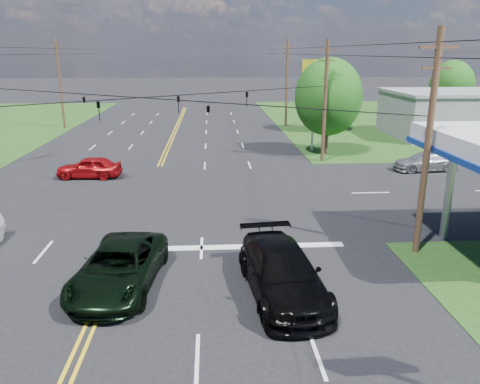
{
  "coord_description": "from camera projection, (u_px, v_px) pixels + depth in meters",
  "views": [
    {
      "loc": [
        4.01,
        -15.61,
        8.51
      ],
      "look_at": [
        5.37,
        6.0,
        2.02
      ],
      "focal_mm": 35.0,
      "sensor_mm": 36.0,
      "label": 1
    }
  ],
  "objects": [
    {
      "name": "ground",
      "position": [
        146.0,
        197.0,
        28.6
      ],
      "size": [
        280.0,
        280.0,
        0.0
      ],
      "primitive_type": "plane",
      "color": "black",
      "rests_on": "ground"
    },
    {
      "name": "grass_ne",
      "position": [
        447.0,
        120.0,
        61.3
      ],
      "size": [
        46.0,
        48.0,
        0.03
      ],
      "primitive_type": "cube",
      "color": "#1C3F14",
      "rests_on": "ground"
    },
    {
      "name": "stop_bar",
      "position": [
        235.0,
        247.0,
        21.25
      ],
      "size": [
        10.0,
        0.5,
        0.02
      ],
      "primitive_type": "cube",
      "color": "silver",
      "rests_on": "ground"
    },
    {
      "name": "retail_ne",
      "position": [
        459.0,
        115.0,
        48.89
      ],
      "size": [
        14.0,
        10.0,
        4.4
      ],
      "primitive_type": "cube",
      "color": "slate",
      "rests_on": "ground"
    },
    {
      "name": "pole_se",
      "position": [
        428.0,
        143.0,
        19.37
      ],
      "size": [
        1.6,
        0.28,
        9.5
      ],
      "color": "#3D2A1A",
      "rests_on": "ground"
    },
    {
      "name": "pole_ne",
      "position": [
        325.0,
        100.0,
        36.57
      ],
      "size": [
        1.6,
        0.28,
        9.5
      ],
      "color": "#3D2A1A",
      "rests_on": "ground"
    },
    {
      "name": "pole_left_far",
      "position": [
        60.0,
        83.0,
        53.1
      ],
      "size": [
        1.6,
        0.28,
        10.0
      ],
      "color": "#3D2A1A",
      "rests_on": "ground"
    },
    {
      "name": "pole_right_far",
      "position": [
        287.0,
        82.0,
        54.66
      ],
      "size": [
        1.6,
        0.28,
        10.0
      ],
      "color": "#3D2A1A",
      "rests_on": "ground"
    },
    {
      "name": "span_wire_signals",
      "position": [
        140.0,
        98.0,
        26.88
      ],
      "size": [
        26.0,
        18.0,
        1.13
      ],
      "color": "black",
      "rests_on": "ground"
    },
    {
      "name": "power_lines",
      "position": [
        132.0,
        50.0,
        24.22
      ],
      "size": [
        26.04,
        100.0,
        0.64
      ],
      "color": "black",
      "rests_on": "ground"
    },
    {
      "name": "tree_right_a",
      "position": [
        328.0,
        97.0,
        39.52
      ],
      "size": [
        5.7,
        5.7,
        8.18
      ],
      "color": "#3D2A1A",
      "rests_on": "ground"
    },
    {
      "name": "tree_right_b",
      "position": [
        324.0,
        93.0,
        51.32
      ],
      "size": [
        4.94,
        4.94,
        7.09
      ],
      "color": "#3D2A1A",
      "rests_on": "ground"
    },
    {
      "name": "tree_far_r",
      "position": [
        452.0,
        85.0,
        58.02
      ],
      "size": [
        5.32,
        5.32,
        7.63
      ],
      "color": "#3D2A1A",
      "rests_on": "ground"
    },
    {
      "name": "pickup_dkgreen",
      "position": [
        119.0,
        267.0,
        17.45
      ],
      "size": [
        3.36,
        6.15,
        1.63
      ],
      "primitive_type": "imported",
      "rotation": [
        0.0,
        0.0,
        -0.11
      ],
      "color": "black",
      "rests_on": "ground"
    },
    {
      "name": "suv_black",
      "position": [
        282.0,
        272.0,
        16.88
      ],
      "size": [
        3.13,
        6.35,
        1.78
      ],
      "primitive_type": "imported",
      "rotation": [
        0.0,
        0.0,
        0.11
      ],
      "color": "black",
      "rests_on": "ground"
    },
    {
      "name": "sedan_red",
      "position": [
        89.0,
        167.0,
        32.83
      ],
      "size": [
        4.5,
        2.0,
        1.5
      ],
      "primitive_type": "imported",
      "rotation": [
        0.0,
        0.0,
        -1.62
      ],
      "color": "#980B0E",
      "rests_on": "ground"
    },
    {
      "name": "sedan_far",
      "position": [
        425.0,
        161.0,
        34.86
      ],
      "size": [
        4.89,
        2.31,
        1.38
      ],
      "primitive_type": "imported",
      "rotation": [
        0.0,
        0.0,
        -1.49
      ],
      "color": "#A1A0A5",
      "rests_on": "ground"
    },
    {
      "name": "polesign_ne",
      "position": [
        315.0,
        80.0,
        40.03
      ],
      "size": [
        2.13,
        1.05,
        7.97
      ],
      "color": "#A5A5AA",
      "rests_on": "ground"
    }
  ]
}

